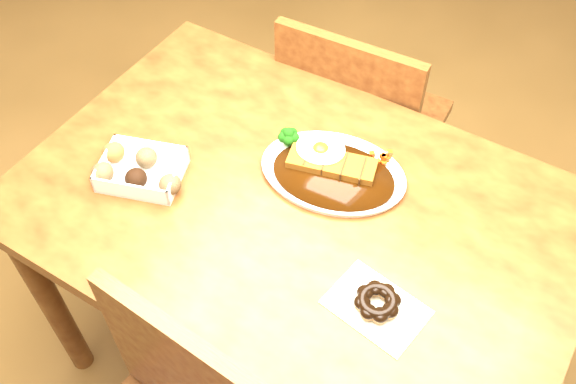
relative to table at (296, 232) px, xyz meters
The scene contains 6 objects.
ground 0.65m from the table, ahead, with size 6.00×6.00×0.00m, color brown.
table is the anchor object (origin of this frame).
chair_far 0.57m from the table, 101.30° to the left, with size 0.44×0.44×0.87m.
katsu_curry_plate 0.17m from the table, 81.48° to the left, with size 0.36×0.29×0.06m.
donut_box 0.37m from the table, 161.61° to the right, with size 0.21×0.18×0.05m.
pon_de_ring 0.31m from the table, 27.21° to the right, with size 0.20×0.15×0.03m.
Camera 1 is at (0.43, -0.73, 1.82)m, focal length 40.00 mm.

